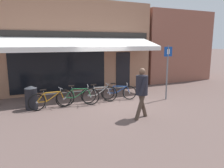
% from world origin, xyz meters
% --- Properties ---
extents(ground_plane, '(160.00, 160.00, 0.00)m').
position_xyz_m(ground_plane, '(0.00, 0.00, 0.00)').
color(ground_plane, brown).
extents(shop_front, '(8.94, 4.78, 4.90)m').
position_xyz_m(shop_front, '(-0.71, 4.34, 2.45)').
color(shop_front, '#9E7056').
rests_on(shop_front, ground_plane).
extents(neighbour_building, '(5.17, 4.00, 4.74)m').
position_xyz_m(neighbour_building, '(6.54, 4.87, 2.37)').
color(neighbour_building, '#8E5647').
rests_on(neighbour_building, ground_plane).
extents(bike_rack_rail, '(3.76, 0.04, 0.57)m').
position_xyz_m(bike_rack_rail, '(-1.00, 0.54, 0.48)').
color(bike_rack_rail, '#47494F').
rests_on(bike_rack_rail, ground_plane).
extents(bicycle_orange, '(1.77, 0.52, 0.83)m').
position_xyz_m(bicycle_orange, '(-2.65, 0.31, 0.37)').
color(bicycle_orange, black).
rests_on(bicycle_orange, ground_plane).
extents(bicycle_green, '(1.75, 0.62, 0.88)m').
position_xyz_m(bicycle_green, '(-1.52, 0.27, 0.40)').
color(bicycle_green, black).
rests_on(bicycle_green, ground_plane).
extents(bicycle_silver, '(1.67, 0.52, 0.84)m').
position_xyz_m(bicycle_silver, '(-0.51, 0.40, 0.37)').
color(bicycle_silver, black).
rests_on(bicycle_silver, ground_plane).
extents(bicycle_blue, '(1.56, 0.77, 0.79)m').
position_xyz_m(bicycle_blue, '(0.50, 0.49, 0.35)').
color(bicycle_blue, black).
rests_on(bicycle_blue, ground_plane).
extents(pedestrian_adult, '(0.65, 0.68, 1.80)m').
position_xyz_m(pedestrian_adult, '(0.07, -2.17, 1.09)').
color(pedestrian_adult, '#47382D').
rests_on(pedestrian_adult, ground_plane).
extents(litter_bin, '(0.49, 0.49, 0.96)m').
position_xyz_m(litter_bin, '(-3.35, 0.57, 0.48)').
color(litter_bin, black).
rests_on(litter_bin, ground_plane).
extents(parking_sign, '(0.44, 0.07, 2.52)m').
position_xyz_m(parking_sign, '(2.55, -0.43, 1.54)').
color(parking_sign, slate).
rests_on(parking_sign, ground_plane).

